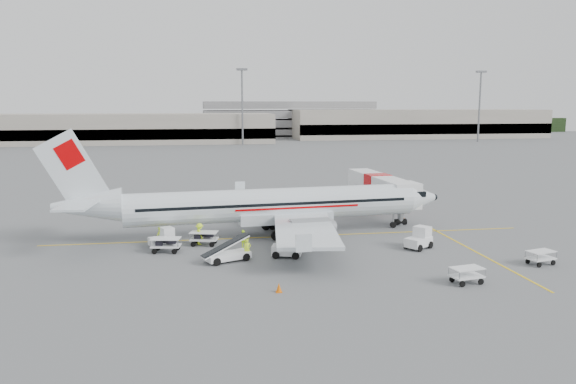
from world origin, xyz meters
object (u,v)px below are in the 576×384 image
jet_bridge (377,194)px  tug_fore (419,238)px  belt_loader (228,246)px  tug_mid (287,246)px  tug_aft (162,238)px  aircraft (274,183)px

jet_bridge → tug_fore: bearing=-99.3°
tug_fore → jet_bridge: bearing=49.9°
jet_bridge → belt_loader: (-17.30, -16.44, -0.95)m
tug_fore → tug_mid: (-11.27, -0.82, -0.02)m
jet_bridge → tug_aft: jet_bridge is taller
tug_fore → tug_aft: tug_fore is taller
belt_loader → tug_fore: (15.95, 1.32, -0.33)m
jet_bridge → belt_loader: 23.88m
aircraft → belt_loader: 10.13m
aircraft → tug_aft: (-9.94, -2.91, -4.05)m
aircraft → jet_bridge: size_ratio=2.12×
aircraft → tug_fore: (11.24, -6.89, -3.96)m
jet_bridge → tug_fore: size_ratio=7.09×
tug_mid → tug_aft: 11.02m
jet_bridge → tug_mid: jet_bridge is taller
aircraft → jet_bridge: (12.59, 8.23, -2.68)m
aircraft → tug_mid: size_ratio=15.39×
belt_loader → tug_aft: 7.46m
aircraft → tug_fore: aircraft is taller
aircraft → jet_bridge: bearing=28.2°
belt_loader → jet_bridge: bearing=20.4°
tug_fore → tug_mid: 11.30m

